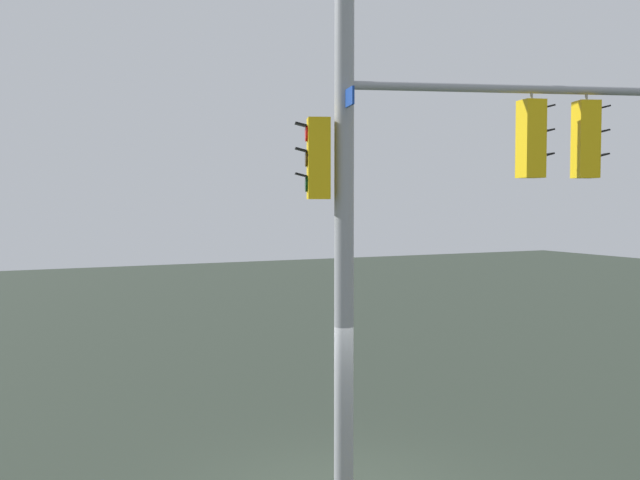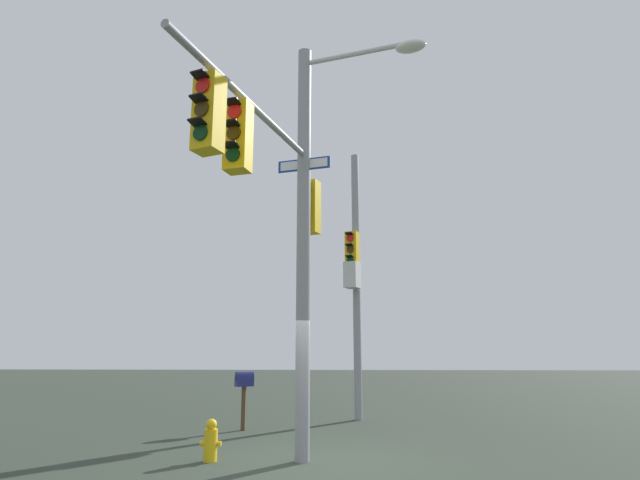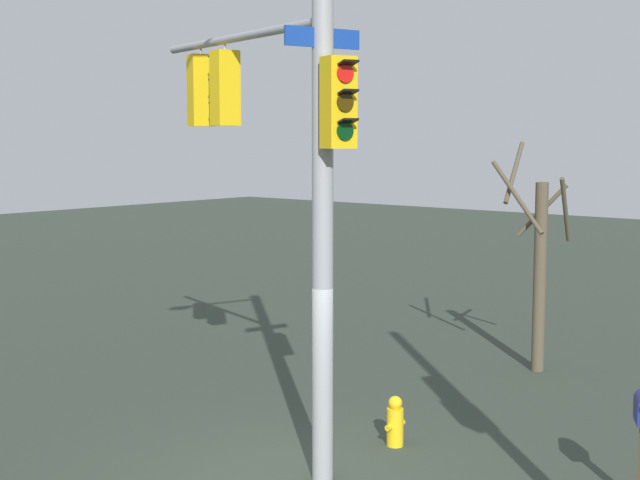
{
  "view_description": "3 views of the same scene",
  "coord_description": "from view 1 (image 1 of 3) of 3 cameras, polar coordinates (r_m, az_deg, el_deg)",
  "views": [
    {
      "loc": [
        9.96,
        -5.46,
        4.28
      ],
      "look_at": [
        -0.22,
        -0.35,
        3.68
      ],
      "focal_mm": 44.96,
      "sensor_mm": 36.0,
      "label": 1
    },
    {
      "loc": [
        -0.37,
        9.5,
        1.99
      ],
      "look_at": [
        0.0,
        -0.69,
        4.15
      ],
      "focal_mm": 28.76,
      "sensor_mm": 36.0,
      "label": 2
    },
    {
      "loc": [
        -8.62,
        -7.71,
        4.41
      ],
      "look_at": [
        -0.06,
        -0.51,
        3.16
      ],
      "focal_mm": 52.37,
      "sensor_mm": 36.0,
      "label": 3
    }
  ],
  "objects": [
    {
      "name": "main_signal_pole_assembly",
      "position": [
        11.27,
        5.65,
        5.29
      ],
      "size": [
        3.91,
        5.04,
        8.13
      ],
      "rotation": [
        0.0,
        0.0,
        1.26
      ],
      "color": "gray",
      "rests_on": "ground"
    }
  ]
}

